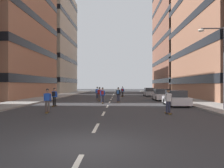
{
  "coord_description": "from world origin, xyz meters",
  "views": [
    {
      "loc": [
        1.08,
        -7.07,
        2.04
      ],
      "look_at": [
        0.0,
        27.15,
        2.19
      ],
      "focal_mm": 33.92,
      "sensor_mm": 36.0,
      "label": 1
    }
  ],
  "objects_px": {
    "skater_0": "(100,93)",
    "skater_2": "(103,94)",
    "skater_4": "(47,99)",
    "parked_car_mid": "(161,95)",
    "skater_7": "(123,91)",
    "skater_1": "(97,92)",
    "skater_5": "(168,100)",
    "streetlamp_right": "(220,59)",
    "parked_car_near": "(176,99)",
    "skater_6": "(118,94)",
    "parked_car_far": "(149,92)",
    "skater_3": "(54,96)"
  },
  "relations": [
    {
      "from": "parked_car_far",
      "to": "skater_1",
      "type": "distance_m",
      "value": 12.3
    },
    {
      "from": "parked_car_far",
      "to": "skater_3",
      "type": "bearing_deg",
      "value": -121.43
    },
    {
      "from": "parked_car_far",
      "to": "skater_3",
      "type": "xyz_separation_m",
      "value": [
        -11.72,
        -19.18,
        0.32
      ]
    },
    {
      "from": "skater_0",
      "to": "skater_1",
      "type": "xyz_separation_m",
      "value": [
        -0.67,
        3.8,
        -0.03
      ]
    },
    {
      "from": "parked_car_mid",
      "to": "skater_7",
      "type": "bearing_deg",
      "value": 121.46
    },
    {
      "from": "streetlamp_right",
      "to": "skater_6",
      "type": "relative_size",
      "value": 3.65
    },
    {
      "from": "parked_car_near",
      "to": "skater_0",
      "type": "height_order",
      "value": "skater_0"
    },
    {
      "from": "parked_car_near",
      "to": "skater_0",
      "type": "distance_m",
      "value": 9.8
    },
    {
      "from": "skater_0",
      "to": "skater_4",
      "type": "xyz_separation_m",
      "value": [
        -2.8,
        -11.26,
        -0.03
      ]
    },
    {
      "from": "skater_2",
      "to": "skater_5",
      "type": "relative_size",
      "value": 1.0
    },
    {
      "from": "parked_car_mid",
      "to": "skater_1",
      "type": "relative_size",
      "value": 2.47
    },
    {
      "from": "skater_0",
      "to": "parked_car_far",
      "type": "bearing_deg",
      "value": 57.28
    },
    {
      "from": "skater_4",
      "to": "skater_5",
      "type": "distance_m",
      "value": 8.7
    },
    {
      "from": "skater_3",
      "to": "skater_5",
      "type": "distance_m",
      "value": 10.76
    },
    {
      "from": "skater_3",
      "to": "skater_5",
      "type": "bearing_deg",
      "value": -26.98
    },
    {
      "from": "streetlamp_right",
      "to": "skater_6",
      "type": "xyz_separation_m",
      "value": [
        -8.05,
        7.98,
        -3.12
      ]
    },
    {
      "from": "parked_car_near",
      "to": "skater_0",
      "type": "bearing_deg",
      "value": 145.02
    },
    {
      "from": "parked_car_near",
      "to": "skater_1",
      "type": "relative_size",
      "value": 2.47
    },
    {
      "from": "skater_2",
      "to": "skater_7",
      "type": "xyz_separation_m",
      "value": [
        2.45,
        13.11,
        0.0
      ]
    },
    {
      "from": "skater_6",
      "to": "parked_car_mid",
      "type": "bearing_deg",
      "value": 30.73
    },
    {
      "from": "parked_car_far",
      "to": "skater_5",
      "type": "distance_m",
      "value": 24.16
    },
    {
      "from": "skater_5",
      "to": "skater_7",
      "type": "relative_size",
      "value": 1.0
    },
    {
      "from": "parked_car_mid",
      "to": "skater_0",
      "type": "xyz_separation_m",
      "value": [
        -8.02,
        -1.79,
        0.32
      ]
    },
    {
      "from": "parked_car_near",
      "to": "skater_6",
      "type": "relative_size",
      "value": 2.47
    },
    {
      "from": "skater_7",
      "to": "skater_0",
      "type": "bearing_deg",
      "value": -107.34
    },
    {
      "from": "parked_car_mid",
      "to": "parked_car_far",
      "type": "bearing_deg",
      "value": 90.0
    },
    {
      "from": "skater_0",
      "to": "skater_2",
      "type": "xyz_separation_m",
      "value": [
        0.63,
        -3.24,
        0.0
      ]
    },
    {
      "from": "skater_3",
      "to": "skater_6",
      "type": "relative_size",
      "value": 1.0
    },
    {
      "from": "parked_car_far",
      "to": "skater_3",
      "type": "relative_size",
      "value": 2.47
    },
    {
      "from": "skater_2",
      "to": "skater_0",
      "type": "bearing_deg",
      "value": 101.07
    },
    {
      "from": "skater_1",
      "to": "skater_7",
      "type": "xyz_separation_m",
      "value": [
        3.76,
        6.07,
        0.03
      ]
    },
    {
      "from": "skater_0",
      "to": "skater_2",
      "type": "height_order",
      "value": "same"
    },
    {
      "from": "streetlamp_right",
      "to": "skater_5",
      "type": "height_order",
      "value": "streetlamp_right"
    },
    {
      "from": "skater_0",
      "to": "skater_7",
      "type": "distance_m",
      "value": 10.34
    },
    {
      "from": "streetlamp_right",
      "to": "parked_car_far",
      "type": "bearing_deg",
      "value": 96.21
    },
    {
      "from": "parked_car_near",
      "to": "skater_3",
      "type": "distance_m",
      "value": 11.77
    },
    {
      "from": "skater_2",
      "to": "streetlamp_right",
      "type": "bearing_deg",
      "value": -32.79
    },
    {
      "from": "parked_car_mid",
      "to": "skater_7",
      "type": "distance_m",
      "value": 9.47
    },
    {
      "from": "skater_6",
      "to": "skater_7",
      "type": "xyz_separation_m",
      "value": [
        0.71,
        11.44,
        0.0
      ]
    },
    {
      "from": "skater_0",
      "to": "skater_5",
      "type": "bearing_deg",
      "value": -63.01
    },
    {
      "from": "parked_car_far",
      "to": "parked_car_near",
      "type": "bearing_deg",
      "value": -90.0
    },
    {
      "from": "skater_1",
      "to": "skater_4",
      "type": "height_order",
      "value": "same"
    },
    {
      "from": "skater_5",
      "to": "parked_car_near",
      "type": "bearing_deg",
      "value": 70.35
    },
    {
      "from": "parked_car_far",
      "to": "skater_2",
      "type": "height_order",
      "value": "skater_2"
    },
    {
      "from": "skater_1",
      "to": "skater_5",
      "type": "distance_m",
      "value": 16.72
    },
    {
      "from": "skater_2",
      "to": "skater_7",
      "type": "relative_size",
      "value": 1.0
    },
    {
      "from": "skater_2",
      "to": "skater_6",
      "type": "height_order",
      "value": "same"
    },
    {
      "from": "skater_5",
      "to": "parked_car_mid",
      "type": "bearing_deg",
      "value": 80.95
    },
    {
      "from": "skater_4",
      "to": "skater_6",
      "type": "distance_m",
      "value": 10.99
    },
    {
      "from": "streetlamp_right",
      "to": "skater_2",
      "type": "relative_size",
      "value": 3.65
    }
  ]
}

